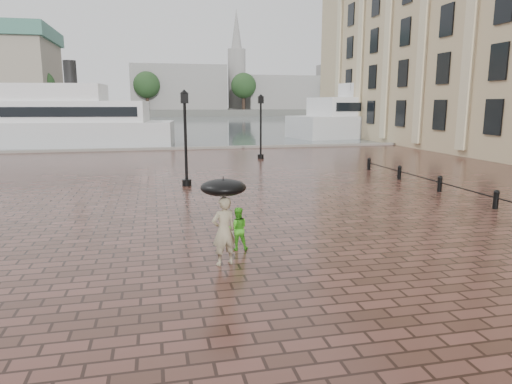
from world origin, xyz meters
TOP-DOWN VIEW (x-y plane):
  - ground at (0.00, 0.00)m, footprint 300.00×300.00m
  - harbour_water at (0.00, 92.00)m, footprint 240.00×240.00m
  - quay_edge at (0.00, 32.00)m, footprint 80.00×0.60m
  - far_shore at (0.00, 160.00)m, footprint 300.00×60.00m
  - distant_skyline at (48.14, 150.00)m, footprint 102.50×22.00m
  - far_trees at (0.00, 138.00)m, footprint 188.00×8.00m
  - bollard_row at (14.00, 6.50)m, footprint 0.22×21.22m
  - street_lamps at (-1.50, 17.50)m, footprint 21.44×14.44m
  - adult_pedestrian at (3.11, 2.72)m, footprint 0.71×0.57m
  - child_pedestrian at (3.64, 3.80)m, footprint 0.59×0.47m
  - ferry_near at (-8.38, 37.32)m, footprint 23.93×8.11m
  - ferry_far at (29.99, 43.58)m, footprint 26.72×11.33m
  - umbrella at (3.11, 2.72)m, footprint 1.10×1.10m

SIDE VIEW (x-z plane):
  - ground at x=0.00m, z-range 0.00..0.00m
  - harbour_water at x=0.00m, z-range 0.00..0.00m
  - quay_edge at x=0.00m, z-range -0.15..0.15m
  - bollard_row at x=14.00m, z-range 0.03..0.76m
  - child_pedestrian at x=3.64m, z-range 0.00..1.17m
  - adult_pedestrian at x=3.11m, z-range 0.00..1.71m
  - far_shore at x=0.00m, z-range 0.00..2.00m
  - umbrella at x=3.11m, z-range 1.36..2.51m
  - ferry_near at x=-8.38m, z-range -1.53..6.16m
  - street_lamps at x=-1.50m, z-range 0.13..4.53m
  - ferry_far at x=29.99m, z-range -1.70..6.83m
  - far_trees at x=0.00m, z-range 2.67..16.17m
  - distant_skyline at x=48.14m, z-range -7.05..25.95m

